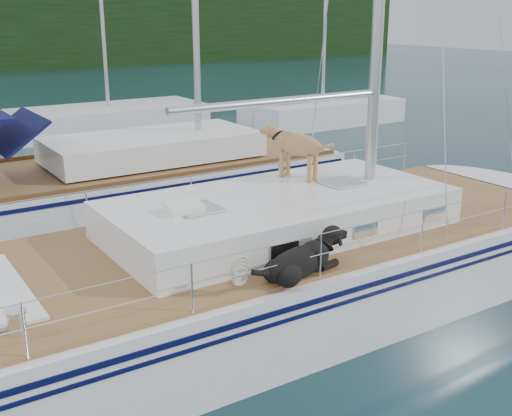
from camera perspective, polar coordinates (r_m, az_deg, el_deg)
ground at (r=9.90m, az=-1.83°, el=-9.65°), size 120.00×120.00×0.00m
main_sailboat at (r=9.66m, az=-1.36°, el=-5.93°), size 12.00×3.86×14.01m
neighbor_sailboat at (r=14.86m, az=-12.85°, el=1.78°), size 11.00×3.50×13.30m
bg_boat_center at (r=25.40m, az=-12.93°, el=7.67°), size 7.20×3.00×11.65m
bg_boat_east at (r=26.70m, az=5.90°, el=8.48°), size 6.40×3.00×11.65m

